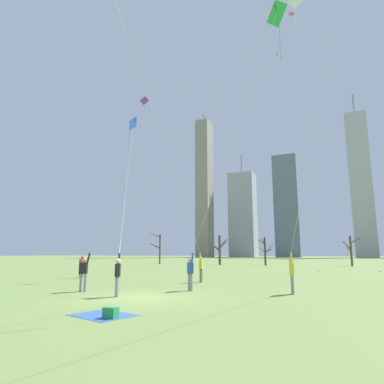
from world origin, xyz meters
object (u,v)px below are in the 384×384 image
at_px(kite_flyer_foreground_left_blue, 124,215).
at_px(bare_tree_leftmost, 351,250).
at_px(kite_flyer_midfield_right_yellow, 186,222).
at_px(distant_kite_drifting_left_pink, 304,51).
at_px(bare_tree_rightmost, 159,247).
at_px(bare_tree_center, 220,249).
at_px(kite_flyer_foreground_right_green, 206,226).
at_px(distant_kite_drifting_right_orange, 282,78).
at_px(kite_flyer_midfield_center_white, 122,222).
at_px(picnic_spot, 107,314).
at_px(kite_flyer_far_back_teal, 314,149).
at_px(bystander_far_off_by_trees, 82,266).
at_px(bare_tree_far_right_edge, 265,250).
at_px(distant_kite_low_near_trees_purple, 143,111).

relative_size(kite_flyer_foreground_left_blue, bare_tree_leftmost, 3.16).
distance_m(kite_flyer_midfield_right_yellow, distant_kite_drifting_left_pink, 28.10).
relative_size(bare_tree_rightmost, bare_tree_leftmost, 1.22).
distance_m(bare_tree_rightmost, bare_tree_center, 11.03).
height_order(kite_flyer_foreground_right_green, bare_tree_center, kite_flyer_foreground_right_green).
bearing_deg(distant_kite_drifting_right_orange, kite_flyer_midfield_center_white, -101.29).
height_order(kite_flyer_foreground_right_green, picnic_spot, kite_flyer_foreground_right_green).
relative_size(kite_flyer_far_back_teal, distant_kite_drifting_left_pink, 0.68).
height_order(kite_flyer_foreground_left_blue, bare_tree_center, kite_flyer_foreground_left_blue).
bearing_deg(kite_flyer_midfield_right_yellow, bare_tree_leftmost, 73.15).
height_order(bystander_far_off_by_trees, bare_tree_far_right_edge, bare_tree_far_right_edge).
bearing_deg(distant_kite_low_near_trees_purple, kite_flyer_midfield_right_yellow, -51.66).
height_order(kite_flyer_midfield_center_white, bare_tree_far_right_edge, kite_flyer_midfield_center_white).
height_order(kite_flyer_midfield_center_white, distant_kite_low_near_trees_purple, distant_kite_low_near_trees_purple).
relative_size(kite_flyer_midfield_right_yellow, bare_tree_leftmost, 4.38).
xyz_separation_m(distant_kite_low_near_trees_purple, bare_tree_center, (5.59, 15.79, -18.46)).
bearing_deg(bare_tree_rightmost, kite_flyer_midfield_center_white, -64.53).
bearing_deg(picnic_spot, distant_kite_drifting_left_pink, 80.53).
bearing_deg(picnic_spot, kite_flyer_far_back_teal, 41.23).
relative_size(bystander_far_off_by_trees, bare_tree_center, 0.34).
height_order(kite_flyer_foreground_right_green, distant_kite_drifting_right_orange, distant_kite_drifting_right_orange).
bearing_deg(bare_tree_rightmost, kite_flyer_far_back_teal, -54.67).
bearing_deg(distant_kite_drifting_right_orange, bare_tree_far_right_edge, 114.34).
relative_size(kite_flyer_midfield_center_white, distant_kite_drifting_left_pink, 0.63).
xyz_separation_m(kite_flyer_foreground_right_green, distant_kite_drifting_right_orange, (1.12, 25.64, 20.88)).
relative_size(kite_flyer_foreground_left_blue, bare_tree_far_right_edge, 3.21).
bearing_deg(bare_tree_rightmost, kite_flyer_midfield_right_yellow, -59.53).
distance_m(kite_flyer_foreground_left_blue, kite_flyer_midfield_center_white, 0.92).
distance_m(bystander_far_off_by_trees, bare_tree_far_right_edge, 32.77).
height_order(distant_kite_low_near_trees_purple, distant_kite_drifting_left_pink, distant_kite_drifting_left_pink).
xyz_separation_m(distant_kite_drifting_right_orange, distant_kite_drifting_left_pink, (3.10, -4.40, 0.38)).
distance_m(picnic_spot, bare_tree_far_right_edge, 44.10).
distance_m(distant_kite_drifting_right_orange, distant_kite_low_near_trees_purple, 18.79).
relative_size(picnic_spot, bare_tree_far_right_edge, 0.50).
relative_size(picnic_spot, bare_tree_leftmost, 0.49).
distance_m(kite_flyer_foreground_right_green, picnic_spot, 7.73).
height_order(kite_flyer_far_back_teal, kite_flyer_foreground_right_green, kite_flyer_far_back_teal).
height_order(picnic_spot, bare_tree_leftmost, bare_tree_leftmost).
distance_m(bystander_far_off_by_trees, picnic_spot, 16.59).
bearing_deg(bare_tree_center, distant_kite_low_near_trees_purple, -109.51).
bearing_deg(bystander_far_off_by_trees, picnic_spot, -47.04).
distance_m(distant_kite_low_near_trees_purple, bare_tree_leftmost, 35.45).
height_order(distant_kite_drifting_left_pink, bare_tree_leftmost, distant_kite_drifting_left_pink).
xyz_separation_m(kite_flyer_midfield_right_yellow, bystander_far_off_by_trees, (-9.24, 1.58, -2.84)).
relative_size(kite_flyer_midfield_center_white, distant_kite_drifting_right_orange, 0.66).
height_order(picnic_spot, bare_tree_center, bare_tree_center).
distance_m(distant_kite_drifting_right_orange, bare_tree_far_right_edge, 24.98).
relative_size(picnic_spot, bare_tree_rightmost, 0.40).
relative_size(kite_flyer_foreground_right_green, bare_tree_rightmost, 2.53).
height_order(distant_kite_low_near_trees_purple, bare_tree_leftmost, distant_kite_low_near_trees_purple).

